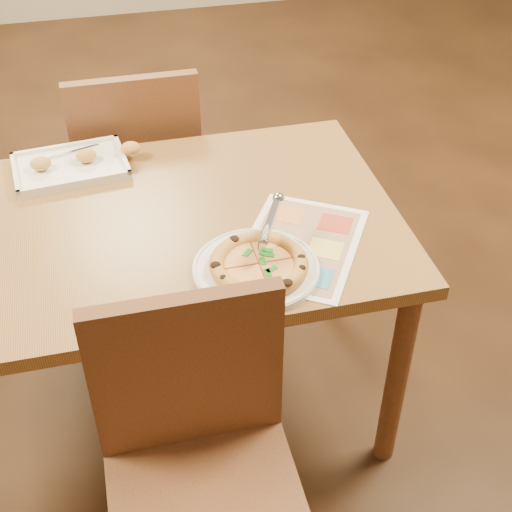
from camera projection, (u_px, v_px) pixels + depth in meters
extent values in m
plane|color=#341E0E|center=(175.00, 397.00, 2.36)|extent=(7.00, 7.00, 0.00)
cube|color=olive|center=(156.00, 228.00, 1.92)|extent=(1.30, 0.85, 0.04)
cylinder|color=brown|center=(397.00, 379.00, 1.97)|extent=(0.06, 0.06, 0.68)
cylinder|color=brown|center=(318.00, 225.00, 2.52)|extent=(0.06, 0.06, 0.68)
cube|color=brown|center=(208.00, 509.00, 1.55)|extent=(0.42, 0.42, 0.04)
cube|color=brown|center=(188.00, 375.00, 1.55)|extent=(0.42, 0.04, 0.45)
cube|color=brown|center=(138.00, 171.00, 2.60)|extent=(0.42, 0.42, 0.04)
cube|color=brown|center=(137.00, 142.00, 2.31)|extent=(0.42, 0.04, 0.45)
cylinder|color=white|center=(256.00, 269.00, 1.74)|extent=(0.34, 0.34, 0.02)
cylinder|color=gold|center=(259.00, 267.00, 1.73)|extent=(0.23, 0.23, 0.01)
cylinder|color=#D8C075|center=(259.00, 264.00, 1.72)|extent=(0.20, 0.20, 0.01)
torus|color=gold|center=(259.00, 264.00, 1.72)|extent=(0.24, 0.24, 0.04)
cylinder|color=silver|center=(263.00, 242.00, 1.71)|extent=(0.05, 0.08, 0.09)
cube|color=silver|center=(271.00, 220.00, 1.74)|extent=(0.08, 0.12, 0.06)
cube|color=white|center=(71.00, 168.00, 2.09)|extent=(0.34, 0.25, 0.02)
cube|color=silver|center=(70.00, 164.00, 2.09)|extent=(0.16, 0.06, 0.00)
ellipsoid|color=gold|center=(41.00, 164.00, 2.05)|extent=(0.06, 0.05, 0.04)
ellipsoid|color=gold|center=(86.00, 156.00, 2.09)|extent=(0.06, 0.05, 0.04)
ellipsoid|color=gold|center=(131.00, 148.00, 2.12)|extent=(0.06, 0.05, 0.04)
cube|color=white|center=(301.00, 245.00, 1.82)|extent=(0.44, 0.48, 0.00)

